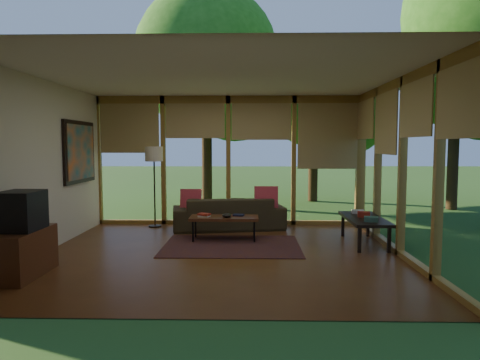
{
  "coord_description": "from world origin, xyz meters",
  "views": [
    {
      "loc": [
        0.46,
        -6.49,
        1.68
      ],
      "look_at": [
        0.29,
        0.7,
        1.09
      ],
      "focal_mm": 32.0,
      "sensor_mm": 36.0,
      "label": 1
    }
  ],
  "objects_px": {
    "floor_lamp": "(154,159)",
    "coffee_table": "(224,218)",
    "media_cabinet": "(21,253)",
    "side_console": "(364,220)",
    "television": "(21,211)",
    "sofa": "(229,213)"
  },
  "relations": [
    {
      "from": "floor_lamp",
      "to": "coffee_table",
      "type": "bearing_deg",
      "value": -39.05
    },
    {
      "from": "media_cabinet",
      "to": "floor_lamp",
      "type": "bearing_deg",
      "value": 73.8
    },
    {
      "from": "media_cabinet",
      "to": "side_console",
      "type": "height_order",
      "value": "media_cabinet"
    },
    {
      "from": "coffee_table",
      "to": "television",
      "type": "bearing_deg",
      "value": -139.05
    },
    {
      "from": "floor_lamp",
      "to": "sofa",
      "type": "bearing_deg",
      "value": -6.0
    },
    {
      "from": "coffee_table",
      "to": "side_console",
      "type": "xyz_separation_m",
      "value": [
        2.4,
        -0.21,
        0.02
      ]
    },
    {
      "from": "sofa",
      "to": "television",
      "type": "height_order",
      "value": "television"
    },
    {
      "from": "sofa",
      "to": "television",
      "type": "distance_m",
      "value": 4.07
    },
    {
      "from": "sofa",
      "to": "side_console",
      "type": "height_order",
      "value": "sofa"
    },
    {
      "from": "sofa",
      "to": "media_cabinet",
      "type": "bearing_deg",
      "value": 42.19
    },
    {
      "from": "television",
      "to": "floor_lamp",
      "type": "height_order",
      "value": "floor_lamp"
    },
    {
      "from": "media_cabinet",
      "to": "television",
      "type": "bearing_deg",
      "value": 0.0
    },
    {
      "from": "sofa",
      "to": "floor_lamp",
      "type": "distance_m",
      "value": 1.88
    },
    {
      "from": "television",
      "to": "side_console",
      "type": "distance_m",
      "value": 5.23
    },
    {
      "from": "coffee_table",
      "to": "side_console",
      "type": "distance_m",
      "value": 2.41
    },
    {
      "from": "coffee_table",
      "to": "media_cabinet",
      "type": "bearing_deg",
      "value": -139.28
    },
    {
      "from": "floor_lamp",
      "to": "coffee_table",
      "type": "height_order",
      "value": "floor_lamp"
    },
    {
      "from": "media_cabinet",
      "to": "coffee_table",
      "type": "relative_size",
      "value": 0.83
    },
    {
      "from": "media_cabinet",
      "to": "television",
      "type": "xyz_separation_m",
      "value": [
        0.02,
        0.0,
        0.55
      ]
    },
    {
      "from": "sofa",
      "to": "floor_lamp",
      "type": "relative_size",
      "value": 1.33
    },
    {
      "from": "floor_lamp",
      "to": "television",
      "type": "bearing_deg",
      "value": -105.88
    },
    {
      "from": "television",
      "to": "coffee_table",
      "type": "bearing_deg",
      "value": 40.95
    }
  ]
}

